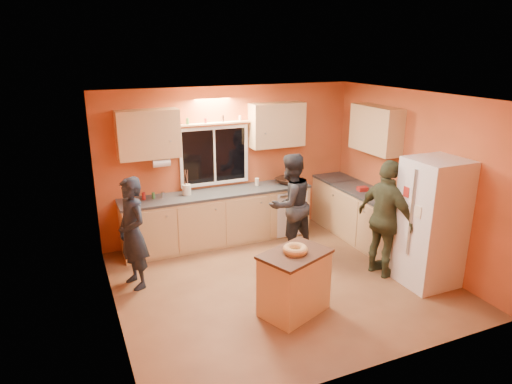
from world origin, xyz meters
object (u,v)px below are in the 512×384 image
refrigerator (431,223)px  person_left (133,233)px  island (294,282)px  person_right (386,219)px  person_center (290,204)px

refrigerator → person_left: bearing=157.8°
person_left → refrigerator: bearing=50.6°
refrigerator → island: size_ratio=1.80×
island → person_right: size_ratio=0.58×
refrigerator → island: 2.14m
island → person_center: 1.83m
person_left → island: bearing=31.8°
person_center → person_right: bearing=112.5°
person_left → person_right: person_right is taller
refrigerator → island: bearing=178.3°
island → person_center: person_center is taller
refrigerator → person_right: refrigerator is taller
person_right → island: bearing=93.8°
person_left → person_center: bearing=75.7°
island → person_left: person_left is taller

